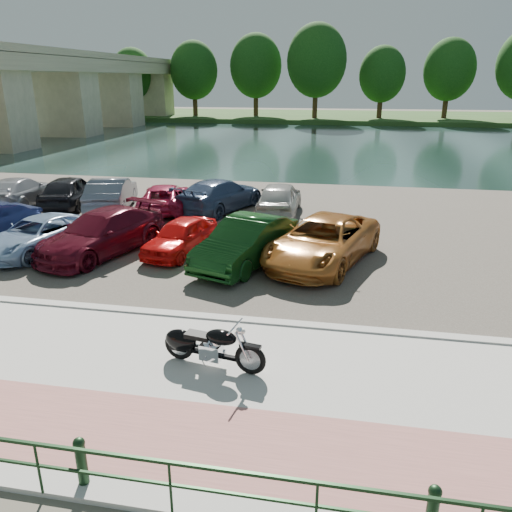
{
  "coord_description": "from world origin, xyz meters",
  "views": [
    {
      "loc": [
        2.13,
        -9.08,
        5.85
      ],
      "look_at": [
        -0.29,
        4.04,
        1.1
      ],
      "focal_mm": 35.0,
      "sensor_mm": 36.0,
      "label": 1
    }
  ],
  "objects": [
    {
      "name": "car_5",
      "position": [
        -1.0,
        6.13,
        0.81
      ],
      "size": [
        3.02,
        4.93,
        1.53
      ],
      "primitive_type": "imported",
      "rotation": [
        0.0,
        0.0,
        -0.33
      ],
      "color": "#0E3410",
      "rests_on": "parking_lot"
    },
    {
      "name": "car_3",
      "position": [
        -6.17,
        6.3,
        0.79
      ],
      "size": [
        3.6,
        5.54,
        1.49
      ],
      "primitive_type": "imported",
      "rotation": [
        0.0,
        0.0,
        -0.32
      ],
      "color": "#500B19",
      "rests_on": "parking_lot"
    },
    {
      "name": "far_trees",
      "position": [
        4.36,
        65.79,
        7.49
      ],
      "size": [
        70.25,
        10.68,
        12.52
      ],
      "color": "#3A2515",
      "rests_on": "far_bank"
    },
    {
      "name": "far_bank",
      "position": [
        0.0,
        72.0,
        0.3
      ],
      "size": [
        120.0,
        24.0,
        0.6
      ],
      "primitive_type": "cube",
      "color": "#204017",
      "rests_on": "ground"
    },
    {
      "name": "car_9",
      "position": [
        -8.61,
        12.11,
        0.81
      ],
      "size": [
        2.71,
        4.91,
        1.53
      ],
      "primitive_type": "imported",
      "rotation": [
        0.0,
        0.0,
        3.39
      ],
      "color": "slate",
      "rests_on": "parking_lot"
    },
    {
      "name": "motorcycle",
      "position": [
        -0.62,
        -0.17,
        0.56
      ],
      "size": [
        2.31,
        0.83,
        1.05
      ],
      "rotation": [
        0.0,
        0.0,
        -0.18
      ],
      "color": "black",
      "rests_on": "promenade"
    },
    {
      "name": "car_4",
      "position": [
        -3.49,
        6.84,
        0.65
      ],
      "size": [
        2.16,
        3.81,
        1.22
      ],
      "primitive_type": "imported",
      "rotation": [
        0.0,
        0.0,
        -0.21
      ],
      "color": "red",
      "rests_on": "parking_lot"
    },
    {
      "name": "kerb",
      "position": [
        0.0,
        2.0,
        0.07
      ],
      "size": [
        60.0,
        0.3,
        0.14
      ],
      "primitive_type": "cube",
      "color": "#B9B6AE",
      "rests_on": "ground"
    },
    {
      "name": "river",
      "position": [
        0.0,
        40.0,
        0.0
      ],
      "size": [
        120.0,
        40.0,
        0.0
      ],
      "primitive_type": "cube",
      "color": "#172B27",
      "rests_on": "ground"
    },
    {
      "name": "car_2",
      "position": [
        -8.49,
        6.04,
        0.65
      ],
      "size": [
        3.06,
        4.77,
        1.22
      ],
      "primitive_type": "imported",
      "rotation": [
        0.0,
        0.0,
        -0.25
      ],
      "color": "#8BA8CB",
      "rests_on": "parking_lot"
    },
    {
      "name": "ground",
      "position": [
        0.0,
        0.0,
        0.0
      ],
      "size": [
        200.0,
        200.0,
        0.0
      ],
      "primitive_type": "plane",
      "color": "#595447",
      "rests_on": "ground"
    },
    {
      "name": "railing",
      "position": [
        0.0,
        -4.0,
        0.79
      ],
      "size": [
        24.04,
        0.05,
        0.9
      ],
      "color": "black",
      "rests_on": "promenade"
    },
    {
      "name": "car_10",
      "position": [
        -6.1,
        12.37,
        0.67
      ],
      "size": [
        3.07,
        4.88,
        1.26
      ],
      "primitive_type": "imported",
      "rotation": [
        0.0,
        0.0,
        3.37
      ],
      "color": "#A71B40",
      "rests_on": "parking_lot"
    },
    {
      "name": "car_12",
      "position": [
        -0.82,
        12.7,
        0.79
      ],
      "size": [
        1.88,
        4.46,
        1.51
      ],
      "primitive_type": "imported",
      "rotation": [
        0.0,
        0.0,
        3.16
      ],
      "color": "#A8A7A3",
      "rests_on": "parking_lot"
    },
    {
      "name": "car_7",
      "position": [
        -13.36,
        12.03,
        0.74
      ],
      "size": [
        2.55,
        5.01,
        1.39
      ],
      "primitive_type": "imported",
      "rotation": [
        0.0,
        0.0,
        3.27
      ],
      "color": "#93959B",
      "rests_on": "parking_lot"
    },
    {
      "name": "car_8",
      "position": [
        -10.89,
        12.4,
        0.79
      ],
      "size": [
        2.5,
        4.66,
        1.51
      ],
      "primitive_type": "imported",
      "rotation": [
        0.0,
        0.0,
        3.31
      ],
      "color": "black",
      "rests_on": "parking_lot"
    },
    {
      "name": "promenade",
      "position": [
        0.0,
        -1.0,
        0.05
      ],
      "size": [
        60.0,
        6.0,
        0.1
      ],
      "primitive_type": "cube",
      "color": "#B9B6AE",
      "rests_on": "ground"
    },
    {
      "name": "bridge",
      "position": [
        -28.0,
        41.02,
        5.52
      ],
      "size": [
        7.0,
        56.0,
        8.55
      ],
      "color": "tan",
      "rests_on": "ground"
    },
    {
      "name": "car_11",
      "position": [
        -3.63,
        12.93,
        0.78
      ],
      "size": [
        3.75,
        5.51,
        1.48
      ],
      "primitive_type": "imported",
      "rotation": [
        0.0,
        0.0,
        2.78
      ],
      "color": "#324362",
      "rests_on": "parking_lot"
    },
    {
      "name": "parking_lot",
      "position": [
        0.0,
        11.0,
        0.02
      ],
      "size": [
        60.0,
        18.0,
        0.04
      ],
      "primitive_type": "cube",
      "color": "#433E36",
      "rests_on": "ground"
    },
    {
      "name": "car_6",
      "position": [
        1.47,
        6.76,
        0.8
      ],
      "size": [
        4.15,
        5.99,
        1.52
      ],
      "primitive_type": "imported",
      "rotation": [
        0.0,
        0.0,
        -0.33
      ],
      "color": "#AC6627",
      "rests_on": "parking_lot"
    },
    {
      "name": "bollards",
      "position": [
        -1.67,
        -3.7,
        0.54
      ],
      "size": [
        10.68,
        0.18,
        0.81
      ],
      "color": "black",
      "rests_on": "promenade"
    },
    {
      "name": "pink_path",
      "position": [
        0.0,
        -2.5,
        0.1
      ],
      "size": [
        60.0,
        2.0,
        0.01
      ],
      "primitive_type": "cube",
      "color": "#915752",
      "rests_on": "promenade"
    }
  ]
}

